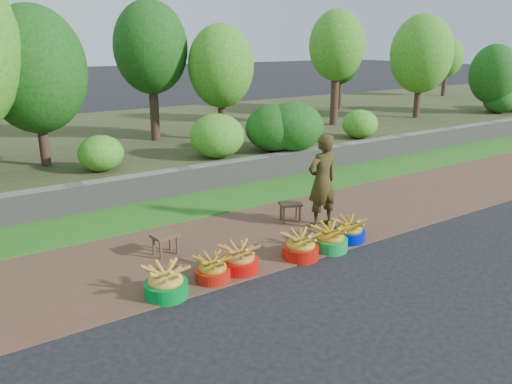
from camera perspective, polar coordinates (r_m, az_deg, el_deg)
ground_plane at (r=7.37m, az=6.04°, el=-7.98°), size 120.00×120.00×0.00m
dirt_shoulder at (r=8.28m, az=0.51°, el=-4.93°), size 80.00×2.50×0.02m
grass_verge at (r=9.90m, az=-6.02°, el=-1.26°), size 80.00×1.50×0.04m
retaining_wall at (r=10.55m, az=-8.23°, el=1.26°), size 80.00×0.35×0.55m
earth_bank at (r=15.02m, az=-16.44°, el=5.32°), size 80.00×10.00×0.50m
basin_a at (r=6.44m, az=-10.26°, el=-10.20°), size 0.55×0.55×0.41m
basin_b at (r=6.76m, az=-4.99°, el=-8.86°), size 0.48×0.48×0.36m
basin_c at (r=6.98m, az=-1.91°, el=-7.75°), size 0.53×0.53×0.40m
basin_d at (r=7.42m, az=5.11°, el=-6.26°), size 0.54×0.54×0.40m
basin_e at (r=7.75m, az=8.47°, el=-5.32°), size 0.54×0.54×0.40m
basin_f at (r=8.13m, az=10.58°, el=-4.41°), size 0.52×0.52×0.39m
stool_left at (r=7.56m, az=-10.36°, el=-5.21°), size 0.41×0.33×0.33m
stool_right at (r=8.82m, az=3.95°, el=-1.66°), size 0.46×0.42×0.34m
vendor_woman at (r=8.48m, az=7.57°, el=1.25°), size 0.59×0.39×1.61m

